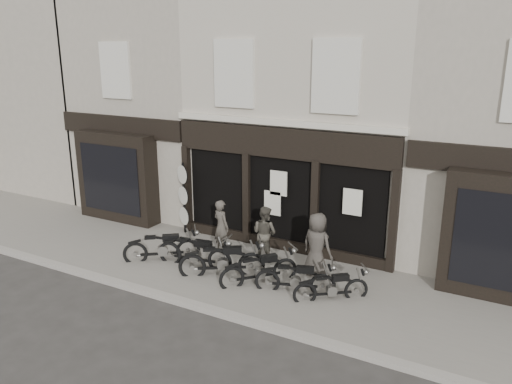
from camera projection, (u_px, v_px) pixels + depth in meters
The scene contains 16 objects.
ground_plane at pixel (231, 290), 13.15m from camera, with size 90.00×90.00×0.00m, color #2D2B28.
pavement at pixel (248, 275), 13.90m from camera, with size 30.00×4.20×0.12m, color slate.
kerb at pixel (204, 308), 12.08m from camera, with size 30.00×0.25×0.13m, color gray.
central_building at pixel (320, 111), 17.05m from camera, with size 7.30×6.22×8.34m.
neighbour_left at pixel (171, 103), 19.93m from camera, with size 5.60×6.73×8.34m.
filler_left at pixel (35, 93), 23.75m from camera, with size 11.00×6.00×8.20m, color gray.
motorcycle_0 at pixel (163, 250), 14.66m from camera, with size 1.91×1.60×1.08m.
motorcycle_1 at pixel (195, 255), 14.25m from camera, with size 2.32×0.68×1.11m.
motorcycle_2 at pixel (223, 264), 13.66m from camera, with size 2.11×1.53×1.14m.
motorcycle_3 at pixel (260, 272), 13.22m from camera, with size 1.64×1.81×1.05m.
motorcycle_4 at pixel (296, 281), 12.74m from camera, with size 2.00×0.97×1.00m.
motorcycle_5 at pixel (332, 290), 12.35m from camera, with size 1.64×1.38×0.93m.
man_left at pixel (221, 227), 15.05m from camera, with size 0.61×0.40×1.66m, color #454039.
man_centre at pixel (265, 233), 14.58m from camera, with size 0.79×0.62×1.63m, color #444037.
man_right at pixel (317, 245), 13.41m from camera, with size 0.89×0.58×1.81m, color #3A3631.
advert_sign_post at pixel (184, 201), 16.61m from camera, with size 0.58×0.40×2.54m.
Camera 1 is at (6.29, -10.15, 6.12)m, focal length 35.00 mm.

